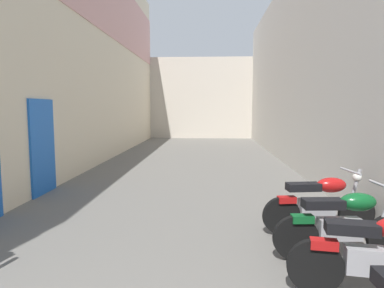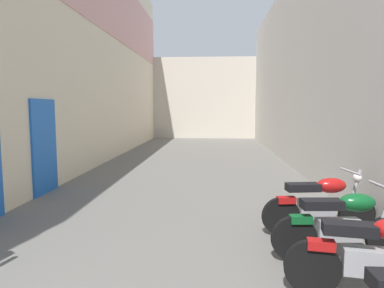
% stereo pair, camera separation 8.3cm
% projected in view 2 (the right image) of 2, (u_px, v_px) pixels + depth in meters
% --- Properties ---
extents(ground_plane, '(38.39, 38.39, 0.00)m').
position_uv_depth(ground_plane, '(189.00, 182.00, 9.22)').
color(ground_plane, '#66635E').
extents(building_left, '(0.45, 22.39, 8.48)m').
position_uv_depth(building_left, '(85.00, 37.00, 10.92)').
color(building_left, beige).
rests_on(building_left, ground).
extents(building_right, '(0.45, 22.39, 6.71)m').
position_uv_depth(building_right, '(305.00, 64.00, 10.61)').
color(building_right, beige).
rests_on(building_right, ground).
extents(building_far_end, '(9.60, 2.00, 5.24)m').
position_uv_depth(building_far_end, '(205.00, 98.00, 23.02)').
color(building_far_end, beige).
rests_on(building_far_end, ground).
extents(motorcycle_third, '(1.84, 0.58, 1.04)m').
position_uv_depth(motorcycle_third, '(378.00, 255.00, 3.49)').
color(motorcycle_third, black).
rests_on(motorcycle_third, ground).
extents(motorcycle_fourth, '(1.85, 0.58, 1.04)m').
position_uv_depth(motorcycle_fourth, '(343.00, 223.00, 4.45)').
color(motorcycle_fourth, black).
rests_on(motorcycle_fourth, ground).
extents(motorcycle_fifth, '(1.84, 0.58, 1.04)m').
position_uv_depth(motorcycle_fifth, '(320.00, 203.00, 5.40)').
color(motorcycle_fifth, black).
rests_on(motorcycle_fifth, ground).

